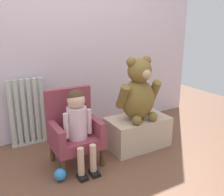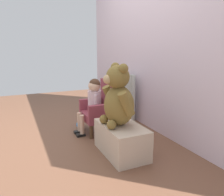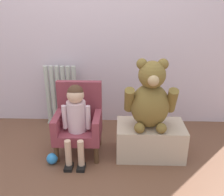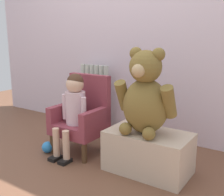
{
  "view_description": "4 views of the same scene",
  "coord_description": "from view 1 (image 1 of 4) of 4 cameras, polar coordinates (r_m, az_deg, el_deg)",
  "views": [
    {
      "loc": [
        -0.77,
        -1.52,
        1.23
      ],
      "look_at": [
        0.35,
        0.44,
        0.55
      ],
      "focal_mm": 40.0,
      "sensor_mm": 36.0,
      "label": 1
    },
    {
      "loc": [
        2.49,
        -0.56,
        1.07
      ],
      "look_at": [
        0.23,
        0.47,
        0.5
      ],
      "focal_mm": 35.0,
      "sensor_mm": 36.0,
      "label": 2
    },
    {
      "loc": [
        0.34,
        -1.64,
        1.39
      ],
      "look_at": [
        0.27,
        0.41,
        0.57
      ],
      "focal_mm": 40.0,
      "sensor_mm": 36.0,
      "label": 3
    },
    {
      "loc": [
        1.49,
        -1.39,
        1.02
      ],
      "look_at": [
        0.24,
        0.48,
        0.51
      ],
      "focal_mm": 45.0,
      "sensor_mm": 36.0,
      "label": 4
    }
  ],
  "objects": [
    {
      "name": "large_teddy_bear",
      "position": [
        2.42,
        6.08,
        1.23
      ],
      "size": [
        0.45,
        0.32,
        0.62
      ],
      "color": "brown",
      "rests_on": "low_bench"
    },
    {
      "name": "toy_ball",
      "position": [
        2.16,
        -11.74,
        -16.78
      ],
      "size": [
        0.1,
        0.1,
        0.1
      ],
      "primitive_type": "sphere",
      "color": "#2E83D0",
      "rests_on": "ground_plane"
    },
    {
      "name": "radiator",
      "position": [
        2.7,
        -18.73,
        -3.22
      ],
      "size": [
        0.37,
        0.05,
        0.7
      ],
      "color": "beige",
      "rests_on": "ground_plane"
    },
    {
      "name": "child_armchair",
      "position": [
        2.28,
        -8.74,
        -7.11
      ],
      "size": [
        0.42,
        0.37,
        0.67
      ],
      "color": "brown",
      "rests_on": "ground_plane"
    },
    {
      "name": "child_figure",
      "position": [
        2.13,
        -7.82,
        -4.73
      ],
      "size": [
        0.25,
        0.35,
        0.7
      ],
      "color": "beige",
      "rests_on": "ground_plane"
    },
    {
      "name": "back_wall",
      "position": [
        2.75,
        -14.01,
        15.68
      ],
      "size": [
        3.8,
        0.05,
        2.4
      ],
      "primitive_type": "cube",
      "color": "silver",
      "rests_on": "ground_plane"
    },
    {
      "name": "ground_plane",
      "position": [
        2.1,
        -2.47,
        -19.08
      ],
      "size": [
        6.0,
        6.0,
        0.0
      ],
      "primitive_type": "plane",
      "color": "brown"
    },
    {
      "name": "low_bench",
      "position": [
        2.6,
        5.87,
        -7.72
      ],
      "size": [
        0.62,
        0.36,
        0.31
      ],
      "primitive_type": "cube",
      "color": "#C1AA91",
      "rests_on": "ground_plane"
    }
  ]
}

